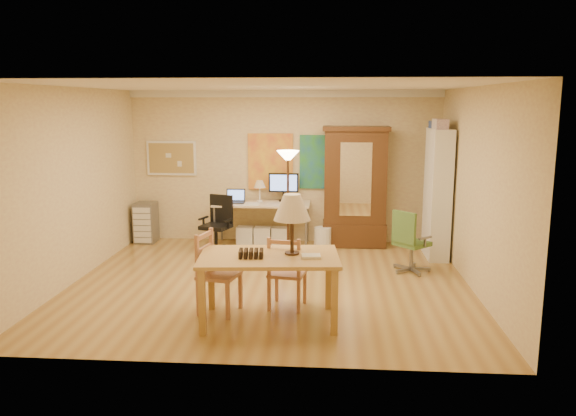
# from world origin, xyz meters

# --- Properties ---
(floor) EXTENTS (5.50, 5.50, 0.00)m
(floor) POSITION_xyz_m (0.00, 0.00, 0.00)
(floor) COLOR olive
(floor) RESTS_ON ground
(crown_molding) EXTENTS (5.50, 0.08, 0.12)m
(crown_molding) POSITION_xyz_m (0.00, 2.46, 2.64)
(crown_molding) COLOR white
(crown_molding) RESTS_ON floor
(corkboard) EXTENTS (0.90, 0.04, 0.62)m
(corkboard) POSITION_xyz_m (-2.05, 2.47, 1.50)
(corkboard) COLOR tan
(corkboard) RESTS_ON floor
(art_panel_left) EXTENTS (0.80, 0.04, 1.00)m
(art_panel_left) POSITION_xyz_m (-0.25, 2.47, 1.45)
(art_panel_left) COLOR yellow
(art_panel_left) RESTS_ON floor
(art_panel_right) EXTENTS (0.75, 0.04, 0.95)m
(art_panel_right) POSITION_xyz_m (0.65, 2.47, 1.45)
(art_panel_right) COLOR #236B8D
(art_panel_right) RESTS_ON floor
(dining_table) EXTENTS (1.64, 1.07, 1.48)m
(dining_table) POSITION_xyz_m (0.23, -1.35, 0.93)
(dining_table) COLOR olive
(dining_table) RESTS_ON floor
(ladder_chair_back) EXTENTS (0.49, 0.47, 0.91)m
(ladder_chair_back) POSITION_xyz_m (0.30, -0.94, 0.43)
(ladder_chair_back) COLOR #AC734E
(ladder_chair_back) RESTS_ON floor
(ladder_chair_left) EXTENTS (0.53, 0.54, 0.99)m
(ladder_chair_left) POSITION_xyz_m (-0.52, -1.13, 0.46)
(ladder_chair_left) COLOR #AC734E
(ladder_chair_left) RESTS_ON floor
(torchiere_lamp) EXTENTS (0.33, 0.33, 1.81)m
(torchiere_lamp) POSITION_xyz_m (0.20, 0.59, 1.45)
(torchiere_lamp) COLOR #41291A
(torchiere_lamp) RESTS_ON floor
(computer_desk) EXTENTS (1.68, 0.73, 1.27)m
(computer_desk) POSITION_xyz_m (-0.33, 2.16, 0.46)
(computer_desk) COLOR #C2B08D
(computer_desk) RESTS_ON floor
(office_chair_black) EXTENTS (0.59, 0.59, 0.95)m
(office_chair_black) POSITION_xyz_m (-1.07, 1.62, 0.25)
(office_chair_black) COLOR black
(office_chair_black) RESTS_ON floor
(office_chair_green) EXTENTS (0.60, 0.60, 0.94)m
(office_chair_green) POSITION_xyz_m (2.02, 0.69, 0.25)
(office_chair_green) COLOR slate
(office_chair_green) RESTS_ON floor
(drawer_cart) EXTENTS (0.36, 0.43, 0.72)m
(drawer_cart) POSITION_xyz_m (-2.49, 2.19, 0.36)
(drawer_cart) COLOR slate
(drawer_cart) RESTS_ON floor
(armoire) EXTENTS (1.14, 0.54, 2.09)m
(armoire) POSITION_xyz_m (1.25, 2.24, 0.91)
(armoire) COLOR #3C2710
(armoire) RESTS_ON floor
(bookshelf) EXTENTS (0.31, 0.83, 2.08)m
(bookshelf) POSITION_xyz_m (2.55, 1.60, 1.04)
(bookshelf) COLOR white
(bookshelf) RESTS_ON floor
(wastebin) EXTENTS (0.30, 0.30, 0.37)m
(wastebin) POSITION_xyz_m (0.70, 1.97, 0.19)
(wastebin) COLOR silver
(wastebin) RESTS_ON floor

